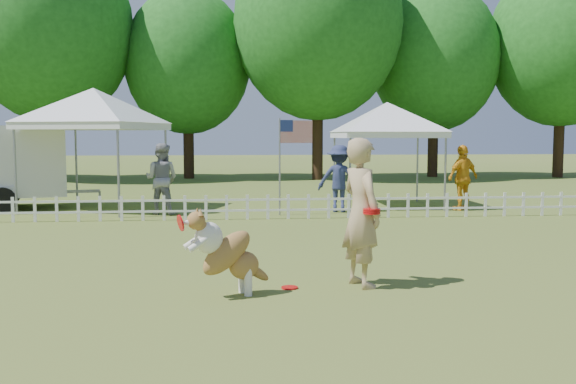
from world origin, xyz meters
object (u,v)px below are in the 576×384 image
Objects in this scene: handler at (361,212)px; flag_pole at (280,167)px; frisbee_on_turf at (290,288)px; spectator_b at (339,179)px; canopy_tent_right at (386,156)px; dog at (228,253)px; spectator_c at (463,178)px; spectator_a at (162,179)px; canopy_tent_left at (95,151)px.

handler is 7.88m from flag_pole.
frisbee_on_turf is at bearing -108.12° from flag_pole.
spectator_b is (1.22, 8.43, -0.11)m from handler.
canopy_tent_right is 1.64× the size of spectator_b.
canopy_tent_right reaches higher than spectator_b.
dog is 0.63× the size of spectator_b.
flag_pole is 1.39× the size of spectator_c.
spectator_a is (-3.02, 0.46, -0.32)m from flag_pole.
flag_pole is at bearing -19.55° from spectator_c.
spectator_b is at bearing -25.67° from spectator_c.
frisbee_on_turf is 8.78m from spectator_a.
flag_pole is at bearing -150.51° from canopy_tent_right.
handler is at bearing -42.38° from canopy_tent_left.
frisbee_on_turf is at bearing 125.31° from spectator_a.
flag_pole is (0.55, 7.92, 1.23)m from frisbee_on_turf.
handler is 0.68× the size of canopy_tent_right.
canopy_tent_left is 1.82× the size of spectator_c.
spectator_b is (3.01, 8.81, 0.33)m from dog.
spectator_c is (9.99, -1.11, -0.73)m from canopy_tent_left.
spectator_c is at bearing -163.62° from spectator_b.
dog is at bearing 27.71° from spectator_c.
spectator_c reaches higher than frisbee_on_turf.
dog reaches higher than frisbee_on_turf.
spectator_a is at bearing -14.87° from canopy_tent_left.
canopy_tent_left reaches higher than flag_pole.
spectator_c is (5.06, 0.60, -0.35)m from flag_pole.
canopy_tent_left is 1.31× the size of flag_pole.
spectator_b is at bearing 4.70° from flag_pole.
handler is 8.97× the size of frisbee_on_turf.
dog is at bearing 86.90° from spectator_b.
dog is 0.61× the size of spectator_a.
dog is 0.38× the size of canopy_tent_right.
handler is 10.07m from canopy_tent_right.
spectator_c is (3.42, 0.04, 0.00)m from spectator_b.
canopy_tent_right is 3.70m from flag_pole.
dog is 9.32m from spectator_b.
spectator_b is (1.64, 0.56, -0.35)m from flag_pole.
canopy_tent_left reaches higher than handler.
frisbee_on_turf is at bearing 1.54° from dog.
spectator_c is (6.43, 8.85, 0.33)m from dog.
spectator_b reaches higher than dog.
canopy_tent_left is at bearing 146.68° from flag_pole.
frisbee_on_turf is (-0.98, -0.05, -0.99)m from handler.
spectator_b is at bearing 8.49° from canopy_tent_left.
spectator_c is (4.64, 8.46, -0.11)m from handler.
spectator_a is (-3.45, 8.32, -0.08)m from handler.
flag_pole is (-3.24, -1.79, -0.22)m from canopy_tent_right.
handler is 1.12× the size of spectator_b.
canopy_tent_right is at bearing -126.59° from spectator_b.
dog is at bearing -157.58° from frisbee_on_turf.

